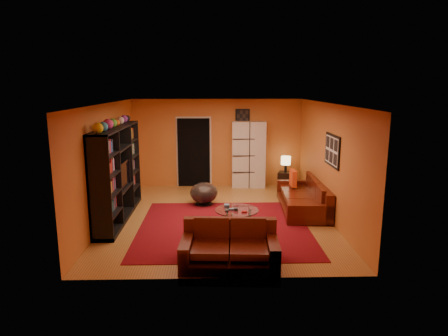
{
  "coord_description": "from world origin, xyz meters",
  "views": [
    {
      "loc": [
        -0.11,
        -8.82,
        2.99
      ],
      "look_at": [
        0.13,
        0.1,
        1.14
      ],
      "focal_mm": 32.0,
      "sensor_mm": 36.0,
      "label": 1
    }
  ],
  "objects_px": {
    "coffee_table": "(237,212)",
    "bowl_chair": "(204,193)",
    "side_table": "(285,180)",
    "entertainment_unit": "(117,173)",
    "table_lamp": "(286,161)",
    "loveseat": "(230,247)",
    "storage_cabinet": "(249,155)",
    "tv": "(120,175)",
    "sofa": "(306,198)"
  },
  "relations": [
    {
      "from": "entertainment_unit",
      "to": "table_lamp",
      "type": "relative_size",
      "value": 6.43
    },
    {
      "from": "tv",
      "to": "sofa",
      "type": "xyz_separation_m",
      "value": [
        4.37,
        0.51,
        -0.73
      ]
    },
    {
      "from": "coffee_table",
      "to": "bowl_chair",
      "type": "xyz_separation_m",
      "value": [
        -0.73,
        1.89,
        -0.11
      ]
    },
    {
      "from": "coffee_table",
      "to": "bowl_chair",
      "type": "bearing_deg",
      "value": 111.05
    },
    {
      "from": "entertainment_unit",
      "to": "storage_cabinet",
      "type": "xyz_separation_m",
      "value": [
        3.21,
        2.8,
        -0.07
      ]
    },
    {
      "from": "tv",
      "to": "loveseat",
      "type": "bearing_deg",
      "value": -135.44
    },
    {
      "from": "sofa",
      "to": "side_table",
      "type": "bearing_deg",
      "value": 97.82
    },
    {
      "from": "loveseat",
      "to": "storage_cabinet",
      "type": "height_order",
      "value": "storage_cabinet"
    },
    {
      "from": "storage_cabinet",
      "to": "table_lamp",
      "type": "xyz_separation_m",
      "value": [
        1.06,
        -0.26,
        -0.15
      ]
    },
    {
      "from": "coffee_table",
      "to": "side_table",
      "type": "xyz_separation_m",
      "value": [
        1.63,
        3.45,
        -0.16
      ]
    },
    {
      "from": "storage_cabinet",
      "to": "table_lamp",
      "type": "height_order",
      "value": "storage_cabinet"
    },
    {
      "from": "table_lamp",
      "to": "loveseat",
      "type": "bearing_deg",
      "value": -110.31
    },
    {
      "from": "bowl_chair",
      "to": "side_table",
      "type": "relative_size",
      "value": 1.41
    },
    {
      "from": "tv",
      "to": "sofa",
      "type": "distance_m",
      "value": 4.46
    },
    {
      "from": "tv",
      "to": "storage_cabinet",
      "type": "relative_size",
      "value": 0.52
    },
    {
      "from": "storage_cabinet",
      "to": "table_lamp",
      "type": "bearing_deg",
      "value": -10.21
    },
    {
      "from": "sofa",
      "to": "loveseat",
      "type": "bearing_deg",
      "value": -120.45
    },
    {
      "from": "sofa",
      "to": "coffee_table",
      "type": "bearing_deg",
      "value": -137.58
    },
    {
      "from": "sofa",
      "to": "storage_cabinet",
      "type": "distance_m",
      "value": 2.67
    },
    {
      "from": "entertainment_unit",
      "to": "bowl_chair",
      "type": "bearing_deg",
      "value": 27.28
    },
    {
      "from": "loveseat",
      "to": "tv",
      "type": "bearing_deg",
      "value": 47.7
    },
    {
      "from": "tv",
      "to": "sofa",
      "type": "height_order",
      "value": "tv"
    },
    {
      "from": "sofa",
      "to": "loveseat",
      "type": "relative_size",
      "value": 1.49
    },
    {
      "from": "loveseat",
      "to": "storage_cabinet",
      "type": "bearing_deg",
      "value": -5.31
    },
    {
      "from": "entertainment_unit",
      "to": "tv",
      "type": "height_order",
      "value": "entertainment_unit"
    },
    {
      "from": "sofa",
      "to": "side_table",
      "type": "height_order",
      "value": "sofa"
    },
    {
      "from": "tv",
      "to": "loveseat",
      "type": "height_order",
      "value": "tv"
    },
    {
      "from": "entertainment_unit",
      "to": "bowl_chair",
      "type": "height_order",
      "value": "entertainment_unit"
    },
    {
      "from": "coffee_table",
      "to": "bowl_chair",
      "type": "relative_size",
      "value": 1.29
    },
    {
      "from": "entertainment_unit",
      "to": "side_table",
      "type": "distance_m",
      "value": 5.03
    },
    {
      "from": "bowl_chair",
      "to": "tv",
      "type": "bearing_deg",
      "value": -152.3
    },
    {
      "from": "sofa",
      "to": "loveseat",
      "type": "height_order",
      "value": "same"
    },
    {
      "from": "loveseat",
      "to": "table_lamp",
      "type": "distance_m",
      "value": 5.31
    },
    {
      "from": "sofa",
      "to": "storage_cabinet",
      "type": "relative_size",
      "value": 1.28
    },
    {
      "from": "loveseat",
      "to": "side_table",
      "type": "relative_size",
      "value": 3.37
    },
    {
      "from": "entertainment_unit",
      "to": "table_lamp",
      "type": "xyz_separation_m",
      "value": [
        4.27,
        2.54,
        -0.22
      ]
    },
    {
      "from": "coffee_table",
      "to": "side_table",
      "type": "height_order",
      "value": "side_table"
    },
    {
      "from": "entertainment_unit",
      "to": "coffee_table",
      "type": "relative_size",
      "value": 3.3
    },
    {
      "from": "tv",
      "to": "bowl_chair",
      "type": "height_order",
      "value": "tv"
    },
    {
      "from": "entertainment_unit",
      "to": "coffee_table",
      "type": "xyz_separation_m",
      "value": [
        2.64,
        -0.91,
        -0.64
      ]
    },
    {
      "from": "loveseat",
      "to": "storage_cabinet",
      "type": "xyz_separation_m",
      "value": [
        0.77,
        5.21,
        0.7
      ]
    },
    {
      "from": "coffee_table",
      "to": "entertainment_unit",
      "type": "bearing_deg",
      "value": 161.02
    },
    {
      "from": "loveseat",
      "to": "coffee_table",
      "type": "bearing_deg",
      "value": -4.63
    },
    {
      "from": "storage_cabinet",
      "to": "bowl_chair",
      "type": "bearing_deg",
      "value": -122.02
    },
    {
      "from": "bowl_chair",
      "to": "loveseat",
      "type": "bearing_deg",
      "value": -81.25
    },
    {
      "from": "tv",
      "to": "table_lamp",
      "type": "distance_m",
      "value": 4.92
    },
    {
      "from": "tv",
      "to": "table_lamp",
      "type": "xyz_separation_m",
      "value": [
        4.22,
        2.53,
        -0.18
      ]
    },
    {
      "from": "bowl_chair",
      "to": "coffee_table",
      "type": "bearing_deg",
      "value": -68.95
    },
    {
      "from": "loveseat",
      "to": "side_table",
      "type": "distance_m",
      "value": 5.28
    },
    {
      "from": "sofa",
      "to": "coffee_table",
      "type": "xyz_separation_m",
      "value": [
        -1.78,
        -1.43,
        0.13
      ]
    }
  ]
}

